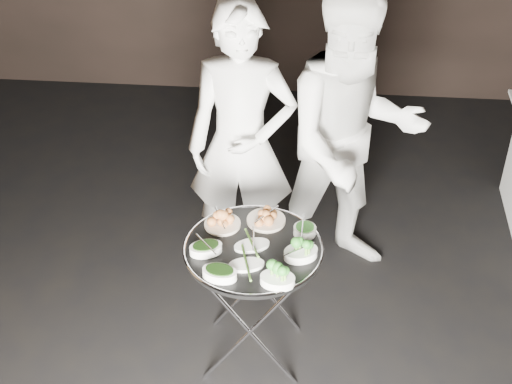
# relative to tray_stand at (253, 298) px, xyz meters

# --- Properties ---
(tray_stand) EXTENTS (0.49, 0.41, 0.71)m
(tray_stand) POSITION_rel_tray_stand_xyz_m (0.00, 0.00, 0.00)
(tray_stand) COLOR silver
(tray_stand) RESTS_ON floor
(serving_tray) EXTENTS (0.68, 0.68, 0.03)m
(serving_tray) POSITION_rel_tray_stand_xyz_m (-0.00, -0.00, 0.32)
(serving_tray) COLOR black
(serving_tray) RESTS_ON tray_stand
(potato_plate_a) EXTENTS (0.18, 0.18, 0.07)m
(potato_plate_a) POSITION_rel_tray_stand_xyz_m (-0.17, 0.16, 0.36)
(potato_plate_a) COLOR beige
(potato_plate_a) RESTS_ON serving_tray
(potato_plate_b) EXTENTS (0.19, 0.19, 0.07)m
(potato_plate_b) POSITION_rel_tray_stand_xyz_m (0.05, 0.21, 0.36)
(potato_plate_b) COLOR beige
(potato_plate_b) RESTS_ON serving_tray
(greens_bowl) EXTENTS (0.12, 0.12, 0.06)m
(greens_bowl) POSITION_rel_tray_stand_xyz_m (0.24, 0.13, 0.36)
(greens_bowl) COLOR white
(greens_bowl) RESTS_ON serving_tray
(asparagus_plate_a) EXTENTS (0.20, 0.15, 0.04)m
(asparagus_plate_a) POSITION_rel_tray_stand_xyz_m (-0.01, 0.00, 0.34)
(asparagus_plate_a) COLOR white
(asparagus_plate_a) RESTS_ON serving_tray
(asparagus_plate_b) EXTENTS (0.19, 0.13, 0.03)m
(asparagus_plate_b) POSITION_rel_tray_stand_xyz_m (-0.02, -0.14, 0.34)
(asparagus_plate_b) COLOR white
(asparagus_plate_b) RESTS_ON serving_tray
(spinach_bowl_a) EXTENTS (0.18, 0.15, 0.06)m
(spinach_bowl_a) POSITION_rel_tray_stand_xyz_m (-0.22, -0.06, 0.36)
(spinach_bowl_a) COLOR white
(spinach_bowl_a) RESTS_ON serving_tray
(spinach_bowl_b) EXTENTS (0.18, 0.13, 0.07)m
(spinach_bowl_b) POSITION_rel_tray_stand_xyz_m (-0.13, -0.22, 0.36)
(spinach_bowl_b) COLOR white
(spinach_bowl_b) RESTS_ON serving_tray
(broccoli_bowl_a) EXTENTS (0.20, 0.18, 0.07)m
(broccoli_bowl_a) POSITION_rel_tray_stand_xyz_m (0.23, -0.05, 0.36)
(broccoli_bowl_a) COLOR white
(broccoli_bowl_a) RESTS_ON serving_tray
(broccoli_bowl_b) EXTENTS (0.17, 0.13, 0.07)m
(broccoli_bowl_b) POSITION_rel_tray_stand_xyz_m (0.13, -0.24, 0.36)
(broccoli_bowl_b) COLOR white
(broccoli_bowl_b) RESTS_ON serving_tray
(serving_utensils) EXTENTS (0.57, 0.41, 0.01)m
(serving_utensils) POSITION_rel_tray_stand_xyz_m (0.02, 0.07, 0.38)
(serving_utensils) COLOR silver
(serving_utensils) RESTS_ON serving_tray
(waiter_left) EXTENTS (0.61, 0.41, 1.67)m
(waiter_left) POSITION_rel_tray_stand_xyz_m (-0.13, 0.75, 0.43)
(waiter_left) COLOR white
(waiter_left) RESTS_ON floor
(waiter_right) EXTENTS (1.02, 0.89, 1.77)m
(waiter_right) POSITION_rel_tray_stand_xyz_m (0.47, 0.79, 0.48)
(waiter_right) COLOR white
(waiter_right) RESTS_ON floor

